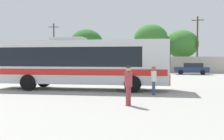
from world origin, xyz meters
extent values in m
plane|color=#A3A099|center=(0.00, 10.00, 0.00)|extent=(300.00, 300.00, 0.00)
cube|color=#B2AD9E|center=(0.00, 23.57, 1.20)|extent=(80.00, 0.30, 2.40)
cube|color=silver|center=(-1.38, -0.24, 1.84)|extent=(11.65, 3.29, 2.79)
cube|color=black|center=(-1.95, -0.27, 2.17)|extent=(9.59, 3.18, 1.23)
cube|color=red|center=(-1.38, -0.24, 1.22)|extent=(11.43, 3.30, 0.39)
cube|color=#19212D|center=(4.38, 0.14, 2.34)|extent=(0.19, 2.29, 1.45)
cube|color=red|center=(4.39, 0.14, 0.78)|extent=(0.22, 2.50, 0.67)
cube|color=#B2B2B2|center=(-2.24, -0.29, 3.35)|extent=(2.29, 1.54, 0.24)
cylinder|color=black|center=(2.10, 1.21, 0.52)|extent=(1.06, 0.37, 1.04)
cylinder|color=black|center=(2.26, -1.23, 0.52)|extent=(1.06, 0.37, 1.04)
cylinder|color=black|center=(-4.62, 0.78, 0.52)|extent=(1.06, 0.37, 1.04)
cylinder|color=black|center=(-4.46, -1.66, 0.52)|extent=(1.06, 0.37, 1.04)
cylinder|color=#33476B|center=(3.60, -1.94, 0.38)|extent=(0.14, 0.14, 0.76)
cylinder|color=#33476B|center=(3.57, -2.08, 0.38)|extent=(0.14, 0.14, 0.76)
cylinder|color=silver|center=(3.59, -2.01, 1.07)|extent=(0.37, 0.37, 0.60)
sphere|color=#8C6647|center=(3.59, -2.01, 1.47)|extent=(0.21, 0.21, 0.21)
cylinder|color=red|center=(3.59, -2.01, 1.57)|extent=(0.22, 0.22, 0.06)
cylinder|color=#99383D|center=(2.81, -5.75, 0.41)|extent=(0.16, 0.16, 0.83)
cylinder|color=#99383D|center=(2.76, -5.90, 0.41)|extent=(0.16, 0.16, 0.83)
cylinder|color=#99383D|center=(2.79, -5.82, 1.15)|extent=(0.44, 0.44, 0.65)
sphere|color=tan|center=(2.79, -5.82, 1.59)|extent=(0.22, 0.22, 0.22)
cylinder|color=#262628|center=(2.79, -5.82, 1.69)|extent=(0.24, 0.24, 0.07)
cylinder|color=gray|center=(-11.25, 5.45, 0.98)|extent=(0.05, 0.05, 1.95)
cone|color=yellow|center=(-11.25, 5.45, 1.75)|extent=(1.86, 1.86, 0.51)
cube|color=brown|center=(-11.25, 5.45, 0.18)|extent=(0.49, 0.49, 0.36)
cube|color=maroon|center=(-11.53, 20.13, 0.65)|extent=(4.06, 1.93, 0.66)
cube|color=black|center=(-11.73, 20.14, 1.25)|extent=(2.25, 1.73, 0.54)
cylinder|color=black|center=(-10.26, 20.97, 0.32)|extent=(0.65, 0.24, 0.64)
cylinder|color=black|center=(-10.32, 19.21, 0.32)|extent=(0.65, 0.24, 0.64)
cylinder|color=black|center=(-12.74, 21.05, 0.32)|extent=(0.65, 0.24, 0.64)
cylinder|color=black|center=(-12.80, 19.29, 0.32)|extent=(0.65, 0.24, 0.64)
cube|color=silver|center=(-5.27, 19.69, 0.66)|extent=(4.43, 2.01, 0.67)
cube|color=black|center=(-5.06, 19.68, 1.27)|extent=(2.47, 1.77, 0.55)
cylinder|color=black|center=(-6.66, 18.87, 0.32)|extent=(0.65, 0.25, 0.64)
cylinder|color=black|center=(-6.58, 20.63, 0.32)|extent=(0.65, 0.25, 0.64)
cylinder|color=black|center=(-3.97, 18.74, 0.32)|extent=(0.65, 0.25, 0.64)
cylinder|color=black|center=(-3.89, 20.50, 0.32)|extent=(0.65, 0.25, 0.64)
cube|color=red|center=(0.93, 20.81, 0.65)|extent=(4.62, 2.03, 0.65)
cube|color=black|center=(0.70, 20.82, 1.24)|extent=(2.57, 1.78, 0.53)
cylinder|color=black|center=(2.38, 21.62, 0.32)|extent=(0.65, 0.25, 0.64)
cylinder|color=black|center=(2.29, 19.86, 0.32)|extent=(0.65, 0.25, 0.64)
cylinder|color=black|center=(-0.43, 21.76, 0.32)|extent=(0.65, 0.25, 0.64)
cylinder|color=black|center=(-0.52, 20.00, 0.32)|extent=(0.65, 0.25, 0.64)
cube|color=navy|center=(6.84, 20.21, 0.65)|extent=(4.54, 2.07, 0.66)
cube|color=black|center=(7.06, 20.20, 1.25)|extent=(2.54, 1.80, 0.54)
cylinder|color=black|center=(5.41, 19.42, 0.32)|extent=(0.65, 0.26, 0.64)
cylinder|color=black|center=(5.51, 21.18, 0.32)|extent=(0.65, 0.26, 0.64)
cylinder|color=black|center=(8.16, 19.25, 0.32)|extent=(0.65, 0.26, 0.64)
cylinder|color=black|center=(8.26, 21.01, 0.32)|extent=(0.65, 0.26, 0.64)
cylinder|color=#4C3823|center=(8.05, 27.56, 4.37)|extent=(0.24, 0.24, 8.74)
cube|color=#473321|center=(8.05, 27.56, 8.14)|extent=(1.80, 0.40, 0.12)
cylinder|color=#4C3823|center=(-16.17, 27.17, 4.14)|extent=(0.24, 0.24, 8.28)
cube|color=#473321|center=(-16.17, 27.17, 7.68)|extent=(1.79, 0.44, 0.12)
cylinder|color=brown|center=(-10.22, 27.40, 1.37)|extent=(0.32, 0.32, 2.74)
ellipsoid|color=#2D6628|center=(-10.22, 27.40, 4.73)|extent=(5.68, 5.68, 4.83)
cylinder|color=brown|center=(0.72, 27.93, 1.74)|extent=(0.32, 0.32, 3.48)
ellipsoid|color=#38752D|center=(0.72, 27.93, 5.41)|extent=(5.52, 5.52, 4.69)
cylinder|color=brown|center=(5.70, 29.26, 1.31)|extent=(0.32, 0.32, 2.61)
ellipsoid|color=#38752D|center=(5.70, 29.26, 4.53)|extent=(5.46, 5.46, 4.64)
camera|label=1|loc=(4.81, -17.59, 2.03)|focal=44.01mm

